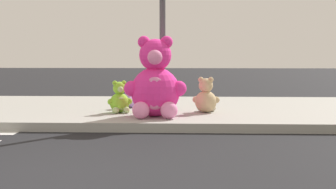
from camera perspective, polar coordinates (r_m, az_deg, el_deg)
name	(u,v)px	position (r m, az deg, el deg)	size (l,w,h in m)	color
ground_plane	(35,185)	(4.96, -15.24, -10.14)	(60.00, 60.00, 0.00)	black
sidewalk	(115,110)	(9.94, -6.16, -1.86)	(28.00, 4.40, 0.15)	#9E9B93
sign_pole	(162,19)	(8.98, -0.65, 8.75)	(0.56, 0.11, 3.20)	#4C4C51
plush_pink_large	(155,84)	(8.40, -1.49, 1.18)	(1.07, 0.94, 1.39)	#F22D93
plush_tan	(206,98)	(9.01, 4.43, -0.43)	(0.50, 0.45, 0.65)	tan
plush_lavender	(129,98)	(9.73, -4.56, -0.35)	(0.36, 0.37, 0.51)	#B28CD8
plush_lime	(120,100)	(8.97, -5.65, -0.63)	(0.44, 0.42, 0.59)	#8CD133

